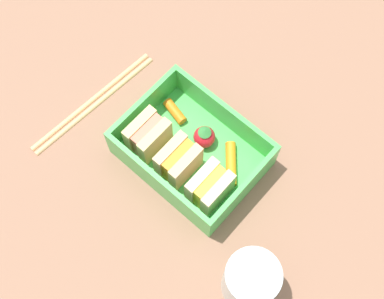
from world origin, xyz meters
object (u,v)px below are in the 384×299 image
object	(u,v)px
sandwich_center_left	(178,161)
drinking_glass	(250,281)
sandwich_center	(148,136)
sandwich_left	(210,187)
carrot_stick_left	(231,164)
strawberry_far_left	(202,135)
carrot_stick_far_left	(175,112)
chopstick_pair	(93,102)

from	to	relation	value
sandwich_center_left	drinking_glass	bearing A→B (deg)	161.05
sandwich_center	sandwich_left	bearing A→B (deg)	180.00
sandwich_left	carrot_stick_left	distance (cm)	4.82
sandwich_left	carrot_stick_left	size ratio (longest dim) A/B	0.89
strawberry_far_left	drinking_glass	world-z (taller)	drinking_glass
strawberry_far_left	carrot_stick_far_left	distance (cm)	5.05
sandwich_center_left	drinking_glass	size ratio (longest dim) A/B	0.61
carrot_stick_left	strawberry_far_left	size ratio (longest dim) A/B	1.64
strawberry_far_left	carrot_stick_far_left	world-z (taller)	strawberry_far_left
sandwich_left	chopstick_pair	bearing A→B (deg)	1.28
drinking_glass	strawberry_far_left	bearing A→B (deg)	-32.53
sandwich_center	drinking_glass	world-z (taller)	drinking_glass
sandwich_center_left	carrot_stick_far_left	size ratio (longest dim) A/B	1.38
sandwich_center	chopstick_pair	size ratio (longest dim) A/B	0.24
strawberry_far_left	chopstick_pair	size ratio (longest dim) A/B	0.17
chopstick_pair	drinking_glass	xyz separation A→B (cm)	(-30.19, 4.82, 3.69)
sandwich_center	chopstick_pair	world-z (taller)	sandwich_center
sandwich_left	carrot_stick_far_left	size ratio (longest dim) A/B	1.38
sandwich_left	sandwich_center_left	bearing A→B (deg)	0.00
sandwich_left	strawberry_far_left	size ratio (longest dim) A/B	1.46
carrot_stick_far_left	drinking_glass	distance (cm)	23.25
carrot_stick_left	drinking_glass	bearing A→B (deg)	137.71
strawberry_far_left	drinking_glass	bearing A→B (deg)	147.47
sandwich_center	chopstick_pair	xyz separation A→B (cm)	(9.90, 0.44, -3.26)
drinking_glass	carrot_stick_far_left	bearing A→B (deg)	-26.81
sandwich_left	chopstick_pair	distance (cm)	20.12
sandwich_center	carrot_stick_far_left	xyz separation A→B (cm)	(0.37, -5.18, -1.78)
sandwich_center_left	strawberry_far_left	world-z (taller)	sandwich_center_left
drinking_glass	sandwich_center	bearing A→B (deg)	-14.53
sandwich_center	carrot_stick_far_left	world-z (taller)	sandwich_center
carrot_stick_left	chopstick_pair	size ratio (longest dim) A/B	0.27
sandwich_left	carrot_stick_far_left	distance (cm)	11.68
carrot_stick_left	strawberry_far_left	bearing A→B (deg)	-3.24
sandwich_left	drinking_glass	size ratio (longest dim) A/B	0.61
sandwich_center	strawberry_far_left	world-z (taller)	sandwich_center
sandwich_center	chopstick_pair	distance (cm)	10.43
sandwich_center_left	carrot_stick_far_left	xyz separation A→B (cm)	(5.34, -5.18, -1.78)
sandwich_center	strawberry_far_left	distance (cm)	6.67
carrot_stick_left	carrot_stick_far_left	xyz separation A→B (cm)	(9.96, -0.70, -0.02)
sandwich_left	carrot_stick_far_left	world-z (taller)	sandwich_left
sandwich_center	strawberry_far_left	size ratio (longest dim) A/B	1.46
sandwich_left	drinking_glass	xyz separation A→B (cm)	(-10.34, 5.26, 0.43)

